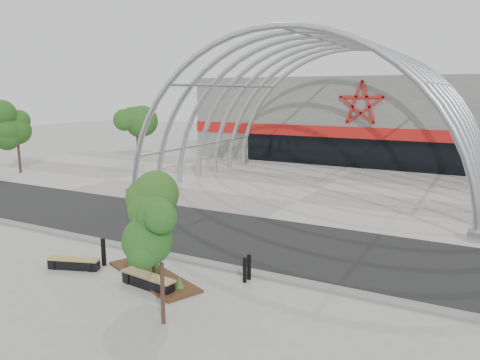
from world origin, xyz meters
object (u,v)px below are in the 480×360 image
at_px(street_tree_0, 151,208).
at_px(bench_0, 74,264).
at_px(bench_1, 148,282).
at_px(street_tree_1, 161,238).
at_px(bollard_2, 166,238).

bearing_deg(street_tree_0, bench_0, -167.28).
xyz_separation_m(street_tree_0, bench_0, (-3.26, -0.74, -2.42)).
height_order(bench_0, bench_1, bench_1).
distance_m(street_tree_1, bench_1, 3.58).
relative_size(street_tree_0, street_tree_1, 1.01).
bearing_deg(street_tree_0, bollard_2, 119.49).
relative_size(bench_0, bollard_2, 2.11).
bearing_deg(bench_1, bollard_2, 118.59).
relative_size(street_tree_1, bench_0, 1.77).
height_order(street_tree_0, bollard_2, street_tree_0).
xyz_separation_m(bench_1, bollard_2, (-1.93, 3.54, 0.26)).
relative_size(street_tree_1, bench_1, 1.58).
xyz_separation_m(bench_0, bench_1, (3.62, -0.02, 0.02)).
bearing_deg(street_tree_1, bench_0, 162.54).
bearing_deg(street_tree_0, bench_1, -64.90).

